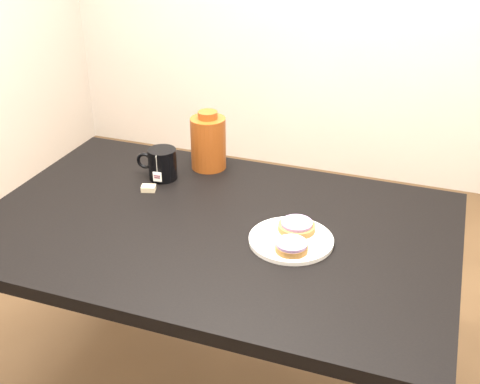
# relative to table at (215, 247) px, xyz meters

# --- Properties ---
(table) EXTENTS (1.40, 0.90, 0.75)m
(table) POSITION_rel_table_xyz_m (0.00, 0.00, 0.00)
(table) COLOR black
(table) RESTS_ON ground_plane
(plate) EXTENTS (0.24, 0.24, 0.02)m
(plate) POSITION_rel_table_xyz_m (0.24, -0.02, 0.09)
(plate) COLOR white
(plate) RESTS_ON table
(bagel_back) EXTENTS (0.15, 0.15, 0.03)m
(bagel_back) POSITION_rel_table_xyz_m (0.24, 0.03, 0.11)
(bagel_back) COLOR brown
(bagel_back) RESTS_ON plate
(bagel_front) EXTENTS (0.12, 0.12, 0.03)m
(bagel_front) POSITION_rel_table_xyz_m (0.26, -0.08, 0.11)
(bagel_front) COLOR brown
(bagel_front) RESTS_ON plate
(mug) EXTENTS (0.15, 0.11, 0.11)m
(mug) POSITION_rel_table_xyz_m (-0.28, 0.22, 0.14)
(mug) COLOR black
(mug) RESTS_ON table
(teabag_pouch) EXTENTS (0.05, 0.04, 0.02)m
(teabag_pouch) POSITION_rel_table_xyz_m (-0.28, 0.12, 0.09)
(teabag_pouch) COLOR #C6B793
(teabag_pouch) RESTS_ON table
(bagel_package) EXTENTS (0.12, 0.12, 0.21)m
(bagel_package) POSITION_rel_table_xyz_m (-0.16, 0.35, 0.18)
(bagel_package) COLOR #62270C
(bagel_package) RESTS_ON table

